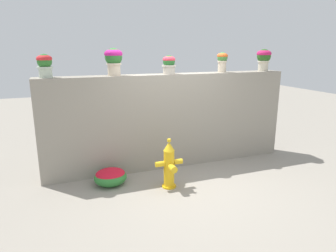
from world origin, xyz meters
The scene contains 9 objects.
ground_plane centered at (0.00, 0.00, 0.00)m, with size 24.00×24.00×0.00m, color gray.
stone_wall centered at (0.00, 1.10, 0.95)m, with size 5.11×0.40×1.91m, color gray.
potted_plant_0 centered at (-2.30, 1.10, 2.14)m, with size 0.26×0.26×0.40m.
potted_plant_1 centered at (-1.12, 1.08, 2.22)m, with size 0.33×0.33×0.50m.
potted_plant_2 centered at (-0.04, 1.07, 2.11)m, with size 0.28×0.28×0.36m.
potted_plant_3 centered at (1.17, 1.10, 2.16)m, with size 0.22×0.22×0.41m.
potted_plant_4 centered at (2.21, 1.10, 2.21)m, with size 0.32×0.32×0.48m.
fire_hydrant centered at (-0.41, 0.07, 0.41)m, with size 0.49×0.39×0.89m.
flower_bush_left centered at (-1.37, 0.54, 0.16)m, with size 0.58×0.53×0.31m.
Camera 1 is at (-2.18, -4.57, 2.41)m, focal length 32.43 mm.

